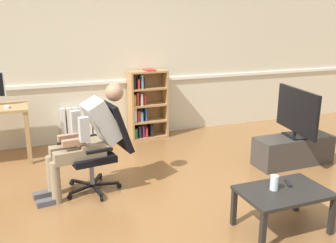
{
  "coord_description": "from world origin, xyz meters",
  "views": [
    {
      "loc": [
        -1.36,
        -3.05,
        1.87
      ],
      "look_at": [
        0.15,
        0.85,
        0.7
      ],
      "focal_mm": 39.02,
      "sensor_mm": 36.0,
      "label": 1
    }
  ],
  "objects_px": {
    "bookshelf": "(145,105)",
    "spare_remote": "(288,183)",
    "tv_screen": "(297,112)",
    "tv_stand": "(293,150)",
    "person_seated": "(88,136)",
    "office_chair": "(103,144)",
    "coffee_table": "(283,195)",
    "computer_mouse": "(6,107)",
    "radiator": "(86,124)",
    "drinking_glass": "(274,183)"
  },
  "relations": [
    {
      "from": "bookshelf",
      "to": "spare_remote",
      "type": "distance_m",
      "value": 3.02
    },
    {
      "from": "tv_screen",
      "to": "spare_remote",
      "type": "xyz_separation_m",
      "value": [
        -1.04,
        -1.17,
        -0.31
      ]
    },
    {
      "from": "tv_stand",
      "to": "person_seated",
      "type": "bearing_deg",
      "value": 176.48
    },
    {
      "from": "office_chair",
      "to": "coffee_table",
      "type": "height_order",
      "value": "office_chair"
    },
    {
      "from": "computer_mouse",
      "to": "office_chair",
      "type": "bearing_deg",
      "value": -50.56
    },
    {
      "from": "computer_mouse",
      "to": "tv_screen",
      "type": "bearing_deg",
      "value": -21.92
    },
    {
      "from": "radiator",
      "to": "coffee_table",
      "type": "relative_size",
      "value": 0.96
    },
    {
      "from": "coffee_table",
      "to": "office_chair",
      "type": "bearing_deg",
      "value": 132.74
    },
    {
      "from": "computer_mouse",
      "to": "office_chair",
      "type": "distance_m",
      "value": 1.61
    },
    {
      "from": "drinking_glass",
      "to": "coffee_table",
      "type": "bearing_deg",
      "value": -26.89
    },
    {
      "from": "radiator",
      "to": "tv_stand",
      "type": "relative_size",
      "value": 0.71
    },
    {
      "from": "computer_mouse",
      "to": "spare_remote",
      "type": "bearing_deg",
      "value": -46.21
    },
    {
      "from": "bookshelf",
      "to": "radiator",
      "type": "bearing_deg",
      "value": 173.94
    },
    {
      "from": "bookshelf",
      "to": "coffee_table",
      "type": "distance_m",
      "value": 3.1
    },
    {
      "from": "office_chair",
      "to": "person_seated",
      "type": "distance_m",
      "value": 0.2
    },
    {
      "from": "computer_mouse",
      "to": "radiator",
      "type": "xyz_separation_m",
      "value": [
        1.08,
        0.51,
        -0.49
      ]
    },
    {
      "from": "radiator",
      "to": "tv_stand",
      "type": "height_order",
      "value": "radiator"
    },
    {
      "from": "tv_stand",
      "to": "coffee_table",
      "type": "bearing_deg",
      "value": -132.61
    },
    {
      "from": "bookshelf",
      "to": "coffee_table",
      "type": "xyz_separation_m",
      "value": [
        0.32,
        -3.08,
        -0.19
      ]
    },
    {
      "from": "bookshelf",
      "to": "person_seated",
      "type": "relative_size",
      "value": 0.93
    },
    {
      "from": "person_seated",
      "to": "tv_screen",
      "type": "distance_m",
      "value": 2.67
    },
    {
      "from": "office_chair",
      "to": "person_seated",
      "type": "xyz_separation_m",
      "value": [
        -0.16,
        -0.02,
        0.12
      ]
    },
    {
      "from": "coffee_table",
      "to": "tv_stand",
      "type": "bearing_deg",
      "value": 47.39
    },
    {
      "from": "tv_stand",
      "to": "coffee_table",
      "type": "distance_m",
      "value": 1.72
    },
    {
      "from": "computer_mouse",
      "to": "person_seated",
      "type": "height_order",
      "value": "person_seated"
    },
    {
      "from": "drinking_glass",
      "to": "tv_screen",
      "type": "bearing_deg",
      "value": 44.52
    },
    {
      "from": "office_chair",
      "to": "tv_stand",
      "type": "bearing_deg",
      "value": 77.88
    },
    {
      "from": "bookshelf",
      "to": "tv_screen",
      "type": "height_order",
      "value": "bookshelf"
    },
    {
      "from": "person_seated",
      "to": "bookshelf",
      "type": "bearing_deg",
      "value": 136.74
    },
    {
      "from": "bookshelf",
      "to": "tv_stand",
      "type": "xyz_separation_m",
      "value": [
        1.48,
        -1.82,
        -0.34
      ]
    },
    {
      "from": "bookshelf",
      "to": "radiator",
      "type": "xyz_separation_m",
      "value": [
        -0.95,
        0.1,
        -0.25
      ]
    },
    {
      "from": "radiator",
      "to": "person_seated",
      "type": "distance_m",
      "value": 1.81
    },
    {
      "from": "computer_mouse",
      "to": "person_seated",
      "type": "relative_size",
      "value": 0.08
    },
    {
      "from": "person_seated",
      "to": "drinking_glass",
      "type": "relative_size",
      "value": 8.78
    },
    {
      "from": "radiator",
      "to": "person_seated",
      "type": "height_order",
      "value": "person_seated"
    },
    {
      "from": "coffee_table",
      "to": "person_seated",
      "type": "bearing_deg",
      "value": 136.45
    },
    {
      "from": "radiator",
      "to": "spare_remote",
      "type": "bearing_deg",
      "value": -65.71
    },
    {
      "from": "coffee_table",
      "to": "drinking_glass",
      "type": "relative_size",
      "value": 5.8
    },
    {
      "from": "coffee_table",
      "to": "bookshelf",
      "type": "bearing_deg",
      "value": 95.96
    },
    {
      "from": "office_chair",
      "to": "drinking_glass",
      "type": "bearing_deg",
      "value": 33.94
    },
    {
      "from": "bookshelf",
      "to": "person_seated",
      "type": "distance_m",
      "value": 2.04
    },
    {
      "from": "tv_screen",
      "to": "radiator",
      "type": "bearing_deg",
      "value": 60.64
    },
    {
      "from": "radiator",
      "to": "tv_stand",
      "type": "distance_m",
      "value": 3.1
    },
    {
      "from": "tv_screen",
      "to": "coffee_table",
      "type": "distance_m",
      "value": 1.75
    },
    {
      "from": "computer_mouse",
      "to": "spare_remote",
      "type": "distance_m",
      "value": 3.59
    },
    {
      "from": "tv_stand",
      "to": "office_chair",
      "type": "bearing_deg",
      "value": 175.74
    },
    {
      "from": "computer_mouse",
      "to": "radiator",
      "type": "height_order",
      "value": "computer_mouse"
    },
    {
      "from": "tv_screen",
      "to": "drinking_glass",
      "type": "bearing_deg",
      "value": 143.5
    },
    {
      "from": "computer_mouse",
      "to": "office_chair",
      "type": "xyz_separation_m",
      "value": [
        1.01,
        -1.23,
        -0.24
      ]
    },
    {
      "from": "tv_screen",
      "to": "coffee_table",
      "type": "height_order",
      "value": "tv_screen"
    }
  ]
}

